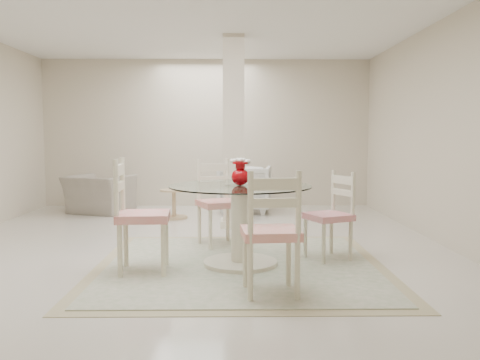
{
  "coord_description": "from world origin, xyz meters",
  "views": [
    {
      "loc": [
        0.5,
        -5.93,
        1.31
      ],
      "look_at": [
        0.56,
        -0.73,
        0.85
      ],
      "focal_mm": 38.0,
      "sensor_mm": 36.0,
      "label": 1
    }
  ],
  "objects_px": {
    "dining_chair_north": "(217,196)",
    "dining_chair_west": "(135,207)",
    "dining_table": "(240,225)",
    "armchair_white": "(245,188)",
    "column": "(234,132)",
    "dining_chair_south": "(272,224)",
    "dining_chair_east": "(333,209)",
    "red_vase": "(240,172)",
    "recliner_taupe": "(99,194)",
    "side_table": "(174,205)"
  },
  "relations": [
    {
      "from": "dining_chair_north",
      "to": "dining_chair_west",
      "type": "distance_m",
      "value": 1.43
    },
    {
      "from": "dining_table",
      "to": "armchair_white",
      "type": "distance_m",
      "value": 3.67
    },
    {
      "from": "column",
      "to": "dining_chair_south",
      "type": "height_order",
      "value": "column"
    },
    {
      "from": "column",
      "to": "dining_chair_east",
      "type": "xyz_separation_m",
      "value": [
        1.05,
        -1.97,
        -0.81
      ]
    },
    {
      "from": "dining_table",
      "to": "red_vase",
      "type": "height_order",
      "value": "red_vase"
    },
    {
      "from": "column",
      "to": "dining_chair_south",
      "type": "relative_size",
      "value": 2.37
    },
    {
      "from": "recliner_taupe",
      "to": "armchair_white",
      "type": "bearing_deg",
      "value": -157.27
    },
    {
      "from": "red_vase",
      "to": "armchair_white",
      "type": "relative_size",
      "value": 0.31
    },
    {
      "from": "red_vase",
      "to": "dining_chair_east",
      "type": "relative_size",
      "value": 0.26
    },
    {
      "from": "dining_chair_north",
      "to": "recliner_taupe",
      "type": "xyz_separation_m",
      "value": [
        -2.08,
        2.57,
        -0.28
      ]
    },
    {
      "from": "dining_chair_north",
      "to": "recliner_taupe",
      "type": "height_order",
      "value": "dining_chair_north"
    },
    {
      "from": "recliner_taupe",
      "to": "dining_table",
      "type": "bearing_deg",
      "value": 143.34
    },
    {
      "from": "red_vase",
      "to": "recliner_taupe",
      "type": "distance_m",
      "value": 4.3
    },
    {
      "from": "dining_table",
      "to": "dining_chair_south",
      "type": "distance_m",
      "value": 1.04
    },
    {
      "from": "dining_chair_south",
      "to": "armchair_white",
      "type": "distance_m",
      "value": 4.67
    },
    {
      "from": "dining_chair_east",
      "to": "armchair_white",
      "type": "height_order",
      "value": "dining_chair_east"
    },
    {
      "from": "dining_table",
      "to": "dining_chair_south",
      "type": "xyz_separation_m",
      "value": [
        0.24,
        -0.99,
        0.19
      ]
    },
    {
      "from": "red_vase",
      "to": "dining_chair_north",
      "type": "relative_size",
      "value": 0.24
    },
    {
      "from": "dining_chair_east",
      "to": "dining_chair_north",
      "type": "distance_m",
      "value": 1.44
    },
    {
      "from": "dining_table",
      "to": "recliner_taupe",
      "type": "height_order",
      "value": "dining_table"
    },
    {
      "from": "red_vase",
      "to": "dining_chair_east",
      "type": "height_order",
      "value": "red_vase"
    },
    {
      "from": "column",
      "to": "side_table",
      "type": "distance_m",
      "value": 1.65
    },
    {
      "from": "armchair_white",
      "to": "dining_chair_north",
      "type": "bearing_deg",
      "value": 88.77
    },
    {
      "from": "dining_chair_south",
      "to": "column",
      "type": "bearing_deg",
      "value": -89.01
    },
    {
      "from": "red_vase",
      "to": "dining_chair_south",
      "type": "height_order",
      "value": "dining_chair_south"
    },
    {
      "from": "dining_chair_west",
      "to": "dining_chair_south",
      "type": "xyz_separation_m",
      "value": [
        1.24,
        -0.75,
        -0.03
      ]
    },
    {
      "from": "armchair_white",
      "to": "red_vase",
      "type": "bearing_deg",
      "value": 95.09
    },
    {
      "from": "column",
      "to": "dining_chair_west",
      "type": "bearing_deg",
      "value": -110.73
    },
    {
      "from": "dining_table",
      "to": "dining_chair_south",
      "type": "bearing_deg",
      "value": -76.43
    },
    {
      "from": "dining_chair_west",
      "to": "dining_table",
      "type": "bearing_deg",
      "value": -80.58
    },
    {
      "from": "dining_chair_north",
      "to": "dining_chair_south",
      "type": "distance_m",
      "value": 2.05
    },
    {
      "from": "armchair_white",
      "to": "dining_chair_south",
      "type": "bearing_deg",
      "value": 98.47
    },
    {
      "from": "column",
      "to": "armchair_white",
      "type": "xyz_separation_m",
      "value": [
        0.2,
        1.44,
        -0.95
      ]
    },
    {
      "from": "dining_chair_north",
      "to": "armchair_white",
      "type": "relative_size",
      "value": 1.29
    },
    {
      "from": "dining_chair_east",
      "to": "dining_chair_west",
      "type": "xyz_separation_m",
      "value": [
        -1.98,
        -0.5,
        0.09
      ]
    },
    {
      "from": "dining_chair_east",
      "to": "dining_chair_north",
      "type": "height_order",
      "value": "dining_chair_north"
    },
    {
      "from": "column",
      "to": "red_vase",
      "type": "xyz_separation_m",
      "value": [
        0.07,
        -2.22,
        -0.41
      ]
    },
    {
      "from": "column",
      "to": "recliner_taupe",
      "type": "xyz_separation_m",
      "value": [
        -2.27,
        1.33,
        -1.03
      ]
    },
    {
      "from": "column",
      "to": "dining_chair_west",
      "type": "relative_size",
      "value": 2.24
    },
    {
      "from": "dining_chair_south",
      "to": "recliner_taupe",
      "type": "xyz_separation_m",
      "value": [
        -2.58,
        4.55,
        -0.28
      ]
    },
    {
      "from": "dining_table",
      "to": "dining_chair_west",
      "type": "bearing_deg",
      "value": -166.49
    },
    {
      "from": "dining_chair_west",
      "to": "recliner_taupe",
      "type": "distance_m",
      "value": 4.04
    },
    {
      "from": "dining_chair_west",
      "to": "column",
      "type": "bearing_deg",
      "value": -24.82
    },
    {
      "from": "dining_chair_east",
      "to": "recliner_taupe",
      "type": "height_order",
      "value": "dining_chair_east"
    },
    {
      "from": "dining_chair_east",
      "to": "armchair_white",
      "type": "bearing_deg",
      "value": 169.11
    },
    {
      "from": "dining_chair_east",
      "to": "side_table",
      "type": "relative_size",
      "value": 2.22
    },
    {
      "from": "dining_table",
      "to": "recliner_taupe",
      "type": "bearing_deg",
      "value": 123.36
    },
    {
      "from": "dining_chair_east",
      "to": "dining_chair_north",
      "type": "bearing_deg",
      "value": -145.12
    },
    {
      "from": "dining_chair_north",
      "to": "dining_chair_west",
      "type": "bearing_deg",
      "value": -144.43
    },
    {
      "from": "dining_table",
      "to": "dining_chair_east",
      "type": "bearing_deg",
      "value": 14.97
    }
  ]
}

